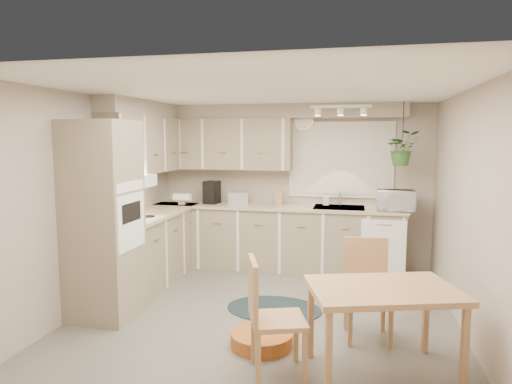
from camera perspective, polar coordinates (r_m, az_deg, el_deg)
floor at (r=5.12m, az=1.17°, el=-15.19°), size 4.20×4.20×0.00m
ceiling at (r=4.78m, az=1.24°, el=12.58°), size 4.20×4.20×0.00m
wall_back at (r=6.86m, az=4.63°, el=0.77°), size 4.00×0.04×2.40m
wall_front at (r=2.82m, az=-7.27°, el=-8.05°), size 4.00×0.04×2.40m
wall_left at (r=5.55m, az=-19.50°, el=-1.03°), size 0.04×4.20×2.40m
wall_right at (r=4.84m, az=25.15°, el=-2.40°), size 0.04×4.20×2.40m
base_cab_left at (r=6.30m, az=-12.65°, el=-6.85°), size 0.60×1.85×0.90m
base_cab_back at (r=6.72m, az=2.52°, el=-5.83°), size 3.60×0.60×0.90m
counter_left at (r=6.20m, az=-12.68°, el=-2.63°), size 0.64×1.89×0.04m
counter_back at (r=6.62m, az=2.53°, el=-1.88°), size 3.64×0.64×0.04m
oven_stack at (r=5.09m, az=-18.55°, el=-3.39°), size 0.65×0.65×2.10m
wall_oven_face at (r=4.93m, az=-15.35°, el=-3.59°), size 0.02×0.56×0.58m
upper_cab_left at (r=6.29m, az=-13.53°, el=5.76°), size 0.35×2.00×0.75m
upper_cab_back at (r=6.86m, az=-3.87°, el=6.00°), size 2.00×0.35×0.75m
soffit_left at (r=6.32m, az=-13.86°, el=10.07°), size 0.30×2.00×0.20m
soffit_back at (r=6.72m, az=2.83°, el=10.05°), size 3.60×0.30×0.20m
cooktop at (r=5.69m, az=-15.06°, el=-3.29°), size 0.52×0.58×0.02m
range_hood at (r=5.64m, az=-15.38°, el=1.27°), size 0.40×0.60×0.14m
window_blinds at (r=6.74m, az=10.55°, el=3.98°), size 1.40×0.02×1.00m
window_frame at (r=6.75m, az=10.55°, el=3.98°), size 1.50×0.02×1.10m
sink at (r=6.54m, az=10.33°, el=-2.27°), size 0.70×0.48×0.10m
dishwasher_front at (r=6.34m, az=15.60°, el=-7.08°), size 0.58×0.02×0.83m
track_light_bar at (r=6.23m, az=10.53°, el=10.47°), size 0.80×0.04×0.04m
wall_clock at (r=6.78m, az=5.95°, el=8.97°), size 0.30×0.03×0.30m
dining_table at (r=3.99m, az=15.46°, el=-16.36°), size 1.33×1.08×0.73m
chair_left at (r=3.83m, az=2.79°, el=-15.32°), size 0.57×0.57×0.96m
chair_back at (r=4.56m, az=13.84°, el=-11.90°), size 0.50×0.50×0.95m
braided_rug at (r=5.30m, az=2.29°, el=-14.37°), size 1.12×0.87×0.01m
pet_bed at (r=4.43m, az=0.72°, el=-17.92°), size 0.63×0.63×0.13m
microwave at (r=6.43m, az=17.07°, el=-0.75°), size 0.50×0.28×0.33m
soap_bottle at (r=6.69m, az=8.75°, el=-1.31°), size 0.09×0.19×0.09m
hanging_plant at (r=6.39m, az=17.79°, el=4.79°), size 0.49×0.53×0.36m
coffee_maker at (r=6.84m, az=-5.54°, el=-0.04°), size 0.23×0.26×0.34m
toaster at (r=6.76m, az=-2.18°, el=-0.77°), size 0.31×0.20×0.18m
knife_block at (r=6.66m, az=2.93°, el=-0.71°), size 0.10×0.10×0.22m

